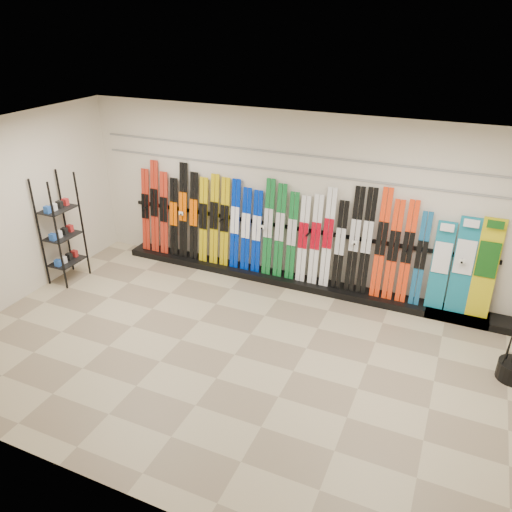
% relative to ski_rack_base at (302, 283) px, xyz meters
% --- Properties ---
extents(floor, '(8.00, 8.00, 0.00)m').
position_rel_ski_rack_base_xyz_m(floor, '(-0.22, -2.28, -0.06)').
color(floor, gray).
rests_on(floor, ground).
extents(back_wall, '(8.00, 0.00, 8.00)m').
position_rel_ski_rack_base_xyz_m(back_wall, '(-0.22, 0.22, 1.44)').
color(back_wall, beige).
rests_on(back_wall, floor).
extents(left_wall, '(0.00, 5.00, 5.00)m').
position_rel_ski_rack_base_xyz_m(left_wall, '(-4.22, -2.28, 1.44)').
color(left_wall, beige).
rests_on(left_wall, floor).
extents(ceiling, '(8.00, 8.00, 0.00)m').
position_rel_ski_rack_base_xyz_m(ceiling, '(-0.22, -2.28, 2.94)').
color(ceiling, silver).
rests_on(ceiling, back_wall).
extents(ski_rack_base, '(8.00, 0.40, 0.12)m').
position_rel_ski_rack_base_xyz_m(ski_rack_base, '(0.00, 0.00, 0.00)').
color(ski_rack_base, black).
rests_on(ski_rack_base, floor).
extents(skis, '(5.36, 0.24, 1.83)m').
position_rel_ski_rack_base_xyz_m(skis, '(-0.67, 0.05, 0.89)').
color(skis, red).
rests_on(skis, ski_rack_base).
extents(snowboards, '(0.95, 0.24, 1.57)m').
position_rel_ski_rack_base_xyz_m(snowboards, '(2.57, 0.08, 0.82)').
color(snowboards, '#14728C').
rests_on(snowboards, ski_rack_base).
extents(accessory_rack, '(0.40, 0.60, 1.95)m').
position_rel_ski_rack_base_xyz_m(accessory_rack, '(-3.97, -1.45, 0.92)').
color(accessory_rack, black).
rests_on(accessory_rack, floor).
extents(slatwall_rail_0, '(7.60, 0.02, 0.03)m').
position_rel_ski_rack_base_xyz_m(slatwall_rail_0, '(-0.22, 0.20, 1.94)').
color(slatwall_rail_0, gray).
rests_on(slatwall_rail_0, back_wall).
extents(slatwall_rail_1, '(7.60, 0.02, 0.03)m').
position_rel_ski_rack_base_xyz_m(slatwall_rail_1, '(-0.22, 0.20, 2.24)').
color(slatwall_rail_1, gray).
rests_on(slatwall_rail_1, back_wall).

